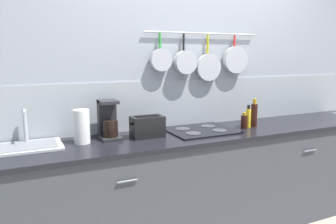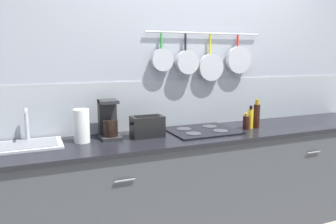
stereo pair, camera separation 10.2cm
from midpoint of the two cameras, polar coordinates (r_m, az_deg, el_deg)
wall_back at (r=2.99m, az=3.29°, el=4.86°), size 7.20×0.15×2.60m
cabinet_base at (r=2.90m, az=6.34°, el=-12.45°), size 3.33×0.58×0.87m
countertop at (r=2.76m, az=6.52°, el=-3.75°), size 3.37×0.60×0.03m
sink_basin at (r=2.49m, az=-24.43°, el=-5.20°), size 0.46×0.33×0.25m
paper_towel_roll at (r=2.45m, az=-15.95°, el=-2.47°), size 0.11×0.11×0.25m
coffee_maker at (r=2.55m, az=-11.48°, el=-1.73°), size 0.15×0.22×0.29m
toaster at (r=2.55m, az=-4.77°, el=-2.55°), size 0.27×0.14×0.17m
cooktop at (r=2.77m, az=4.70°, el=-3.19°), size 0.55×0.46×0.01m
bottle_cooking_wine at (r=2.90m, az=12.13°, el=-1.64°), size 0.06×0.06×0.14m
bottle_hot_sauce at (r=2.95m, az=12.80°, el=-0.95°), size 0.05×0.05×0.20m
bottle_vinegar at (r=2.99m, az=13.79°, el=-0.43°), size 0.06×0.06×0.25m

